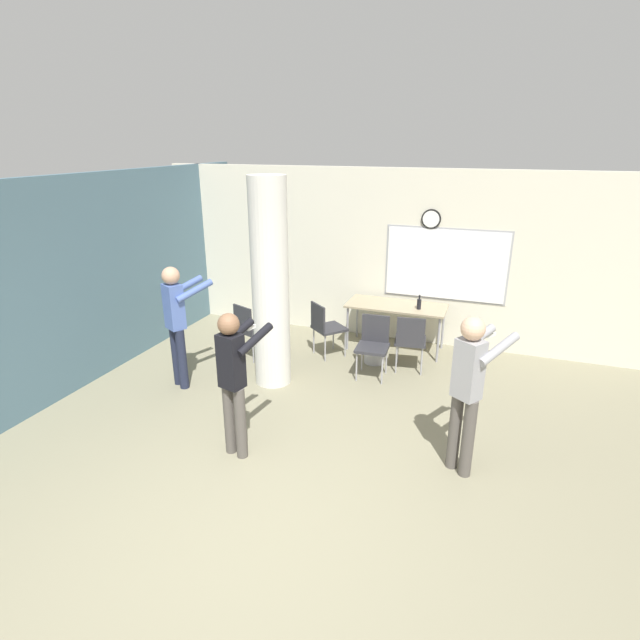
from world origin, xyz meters
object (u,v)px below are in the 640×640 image
object	(u,v)px
bottle_on_table	(419,304)
chair_table_right	(410,339)
chair_table_front	(373,342)
person_playing_front	(234,374)
folding_table	(396,308)
chair_near_pillar	(250,327)
person_playing_side	(469,383)
person_watching_back	(177,318)
chair_table_left	(325,325)

from	to	relation	value
bottle_on_table	chair_table_right	world-z (taller)	bottle_on_table
chair_table_front	person_playing_front	size ratio (longest dim) A/B	0.54
folding_table	bottle_on_table	world-z (taller)	bottle_on_table
folding_table	chair_near_pillar	world-z (taller)	chair_near_pillar
folding_table	chair_table_front	world-z (taller)	chair_table_front
person_playing_side	person_watching_back	bearing A→B (deg)	170.59
chair_near_pillar	chair_table_front	bearing A→B (deg)	1.48
folding_table	person_playing_front	world-z (taller)	person_playing_front
chair_near_pillar	person_watching_back	distance (m)	1.33
person_playing_front	bottle_on_table	bearing A→B (deg)	67.91
bottle_on_table	chair_near_pillar	bearing A→B (deg)	-156.91
person_watching_back	chair_table_front	bearing A→B (deg)	26.78
chair_near_pillar	chair_table_left	xyz separation A→B (m)	(1.06, 0.46, 0.00)
chair_table_right	chair_table_front	bearing A→B (deg)	-146.28
bottle_on_table	chair_near_pillar	distance (m)	2.61
folding_table	person_playing_front	xyz separation A→B (m)	(-0.98, -3.40, 0.25)
person_playing_front	person_playing_side	bearing A→B (deg)	12.88
folding_table	chair_table_left	xyz separation A→B (m)	(-0.96, -0.65, -0.19)
folding_table	person_playing_side	world-z (taller)	person_playing_side
chair_table_front	person_playing_front	distance (m)	2.55
person_watching_back	bottle_on_table	bearing A→B (deg)	37.37
person_playing_front	chair_table_front	bearing A→B (deg)	69.32
chair_table_right	chair_near_pillar	distance (m)	2.42
chair_table_front	chair_table_left	world-z (taller)	same
bottle_on_table	chair_near_pillar	size ratio (longest dim) A/B	0.26
chair_table_front	person_watching_back	xyz separation A→B (m)	(-2.38, -1.20, 0.48)
folding_table	bottle_on_table	bearing A→B (deg)	-13.93
person_playing_front	chair_table_left	bearing A→B (deg)	89.52
folding_table	chair_table_right	world-z (taller)	chair_table_right
chair_table_right	person_playing_front	size ratio (longest dim) A/B	0.54
chair_table_right	chair_near_pillar	xyz separation A→B (m)	(-2.39, -0.36, 0.00)
bottle_on_table	folding_table	bearing A→B (deg)	166.07
bottle_on_table	person_playing_front	size ratio (longest dim) A/B	0.14
chair_table_front	person_playing_side	distance (m)	2.35
chair_table_right	person_watching_back	size ratio (longest dim) A/B	0.52
chair_table_front	person_playing_side	xyz separation A→B (m)	(1.40, -1.83, 0.47)
folding_table	person_watching_back	size ratio (longest dim) A/B	0.92
person_watching_back	folding_table	bearing A→B (deg)	42.36
chair_table_left	person_playing_side	size ratio (longest dim) A/B	0.52
person_watching_back	chair_table_left	bearing A→B (deg)	46.70
chair_table_front	person_playing_side	bearing A→B (deg)	-52.61
chair_table_right	bottle_on_table	bearing A→B (deg)	90.70
chair_table_left	person_watching_back	distance (m)	2.26
folding_table	chair_near_pillar	bearing A→B (deg)	-151.31
person_playing_front	chair_near_pillar	bearing A→B (deg)	114.31
folding_table	chair_table_left	bearing A→B (deg)	-145.92
bottle_on_table	chair_table_left	world-z (taller)	bottle_on_table
chair_near_pillar	person_playing_side	xyz separation A→B (m)	(3.32, -1.78, 0.47)
chair_table_right	person_watching_back	world-z (taller)	person_watching_back
chair_near_pillar	person_watching_back	xyz separation A→B (m)	(-0.45, -1.15, 0.48)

